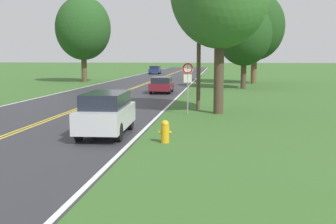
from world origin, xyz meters
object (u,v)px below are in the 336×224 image
object	(u,v)px
traffic_sign	(188,75)
car_dark_blue_hatchback_mid_near	(155,70)
tree_mid_treeline	(244,34)
tree_right_cluster	(83,28)
fire_hydrant	(165,131)
tree_behind_sign	(255,27)
car_silver_suv_nearest	(106,112)
car_maroon_hatchback_approaching	(162,84)

from	to	relation	value
traffic_sign	car_dark_blue_hatchback_mid_near	xyz separation A→B (m)	(-9.63, 51.21, -1.34)
tree_mid_treeline	tree_right_cluster	size ratio (longest dim) A/B	0.80
fire_hydrant	car_dark_blue_hatchback_mid_near	world-z (taller)	car_dark_blue_hatchback_mid_near
fire_hydrant	car_dark_blue_hatchback_mid_near	distance (m)	59.56
fire_hydrant	tree_behind_sign	xyz separation A→B (m)	(5.89, 34.59, 6.07)
car_silver_suv_nearest	car_maroon_hatchback_approaching	xyz separation A→B (m)	(-0.44, 19.55, -0.17)
fire_hydrant	car_maroon_hatchback_approaching	bearing A→B (deg)	98.14
tree_behind_sign	car_silver_suv_nearest	distance (m)	34.87
car_maroon_hatchback_approaching	car_dark_blue_hatchback_mid_near	xyz separation A→B (m)	(-6.41, 38.06, 0.04)
tree_right_cluster	car_maroon_hatchback_approaching	distance (m)	19.29
traffic_sign	car_maroon_hatchback_approaching	size ratio (longest dim) A/B	0.74
tree_behind_sign	car_maroon_hatchback_approaching	world-z (taller)	tree_behind_sign
traffic_sign	tree_right_cluster	size ratio (longest dim) A/B	0.27
traffic_sign	car_dark_blue_hatchback_mid_near	world-z (taller)	traffic_sign
traffic_sign	tree_mid_treeline	distance (m)	19.61
tree_mid_treeline	tree_behind_sign	bearing A→B (deg)	78.64
fire_hydrant	tree_right_cluster	world-z (taller)	tree_right_cluster
fire_hydrant	car_dark_blue_hatchback_mid_near	xyz separation A→B (m)	(-9.38, 58.82, 0.36)
tree_mid_treeline	car_silver_suv_nearest	distance (m)	26.59
traffic_sign	tree_behind_sign	size ratio (longest dim) A/B	0.27
tree_behind_sign	tree_mid_treeline	bearing A→B (deg)	-101.36
fire_hydrant	car_maroon_hatchback_approaching	size ratio (longest dim) A/B	0.22
tree_right_cluster	car_silver_suv_nearest	xyz separation A→B (m)	(12.00, -33.90, -5.56)
tree_behind_sign	car_maroon_hatchback_approaching	xyz separation A→B (m)	(-8.86, -13.83, -5.75)
tree_right_cluster	car_dark_blue_hatchback_mid_near	world-z (taller)	tree_right_cluster
car_dark_blue_hatchback_mid_near	fire_hydrant	bearing A→B (deg)	-172.63
tree_behind_sign	car_silver_suv_nearest	bearing A→B (deg)	-104.16
fire_hydrant	car_maroon_hatchback_approaching	world-z (taller)	car_maroon_hatchback_approaching
traffic_sign	tree_mid_treeline	xyz separation A→B (m)	(4.02, 18.94, 3.09)
car_silver_suv_nearest	car_maroon_hatchback_approaching	distance (m)	19.56
tree_behind_sign	car_dark_blue_hatchback_mid_near	distance (m)	29.20
tree_behind_sign	car_maroon_hatchback_approaching	bearing A→B (deg)	-122.64
tree_behind_sign	fire_hydrant	bearing A→B (deg)	-99.66
tree_mid_treeline	car_silver_suv_nearest	size ratio (longest dim) A/B	1.95
fire_hydrant	car_maroon_hatchback_approaching	xyz separation A→B (m)	(-2.97, 20.76, 0.32)
fire_hydrant	car_dark_blue_hatchback_mid_near	bearing A→B (deg)	99.06
tree_behind_sign	car_maroon_hatchback_approaching	size ratio (longest dim) A/B	2.72
car_dark_blue_hatchback_mid_near	tree_mid_treeline	bearing A→B (deg)	-158.76
fire_hydrant	tree_behind_sign	size ratio (longest dim) A/B	0.08
car_silver_suv_nearest	tree_mid_treeline	bearing A→B (deg)	162.37
tree_behind_sign	car_maroon_hatchback_approaching	distance (m)	17.40
tree_right_cluster	car_silver_suv_nearest	bearing A→B (deg)	-70.50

